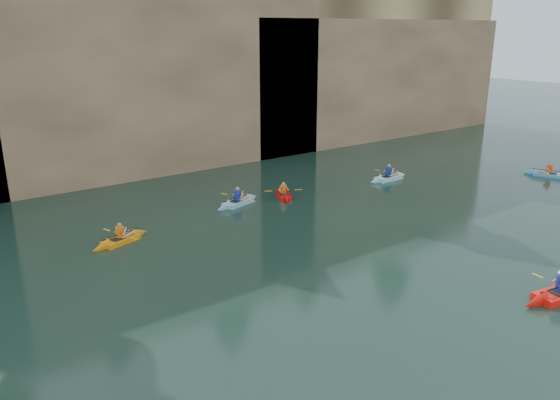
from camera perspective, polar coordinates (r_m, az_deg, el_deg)
ground at (r=17.26m, az=13.50°, el=-13.72°), size 160.00×160.00×0.00m
cliff at (r=41.05m, az=-19.96°, el=12.62°), size 70.00×16.00×12.00m
cliff_slab_center at (r=34.80m, az=-13.11°, el=11.98°), size 24.00×2.40×11.40m
cliff_slab_east at (r=46.46m, az=10.77°, el=12.46°), size 26.00×2.40×9.84m
sea_cave_center at (r=32.95m, az=-21.78°, el=3.64°), size 3.50×1.00×3.20m
sea_cave_east at (r=38.52m, az=-1.29°, el=7.75°), size 5.00×1.00×4.50m
main_kayaker at (r=21.13m, az=27.22°, el=-8.70°), size 3.49×2.30×1.27m
kayaker_orange at (r=24.45m, az=-16.31°, el=-3.99°), size 2.98×2.12×1.11m
kayaker_ltblue_near at (r=33.72m, az=11.25°, el=2.33°), size 3.08×2.39×1.21m
kayaker_red_far at (r=29.73m, az=0.37°, el=0.56°), size 1.90×2.81×1.03m
kayaker_ltblue_mid at (r=28.50m, az=-4.43°, el=-0.21°), size 3.19×2.27×1.19m
kayaker_blue_east at (r=37.76m, az=26.28°, el=2.43°), size 1.99×3.04×1.08m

